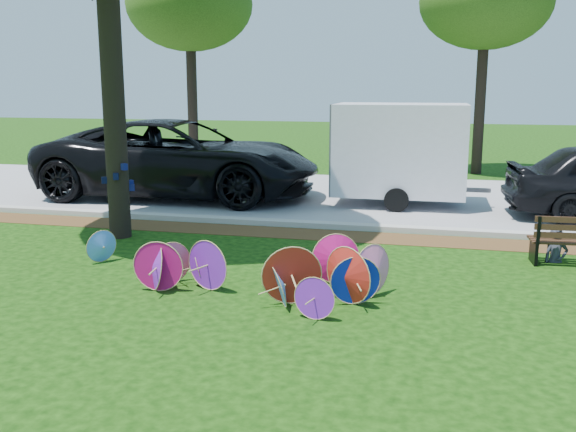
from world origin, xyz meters
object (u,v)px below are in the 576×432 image
object	(u,v)px
black_van	(180,159)
person_left	(558,229)
cargo_trailer	(400,149)
parasol_pile	(264,269)

from	to	relation	value
black_van	person_left	xyz separation A→B (m)	(9.06, -4.69, -0.47)
black_van	cargo_trailer	distance (m)	5.99
person_left	black_van	bearing A→B (deg)	135.64
black_van	person_left	world-z (taller)	black_van
cargo_trailer	person_left	xyz separation A→B (m)	(3.08, -4.93, -0.85)
parasol_pile	cargo_trailer	xyz separation A→B (m)	(1.45, 7.82, 1.07)
parasol_pile	cargo_trailer	bearing A→B (deg)	79.52
person_left	parasol_pile	bearing A→B (deg)	-164.38
cargo_trailer	person_left	bearing A→B (deg)	-59.04
parasol_pile	person_left	size ratio (longest dim) A/B	4.46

